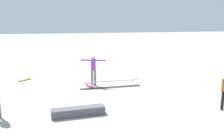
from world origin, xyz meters
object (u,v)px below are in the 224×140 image
Objects in this scene: grind_rail at (111,84)px; skateboard_main at (89,85)px; skate_ledge at (78,112)px; skater_main at (93,68)px; loose_skateboard_yellow at (25,79)px.

grind_rail reaches higher than skateboard_main.
skateboard_main is (1.03, -0.29, -0.08)m from grind_rail.
grind_rail is 3.75× the size of skateboard_main.
grind_rail reaches higher than skate_ledge.
skater_main reaches higher than skate_ledge.
loose_skateboard_yellow is (4.44, -1.98, -0.08)m from grind_rail.
skater_main is at bearing 115.16° from loose_skateboard_yellow.
loose_skateboard_yellow is at bearing 171.77° from skater_main.
skater_main reaches higher than grind_rail.
skateboard_main is at bearing -126.04° from skater_main.
loose_skateboard_yellow is (2.82, -5.27, -0.08)m from skate_ledge.
skater_main is at bearing -102.26° from skate_ledge.
skater_main is at bearing -36.16° from grind_rail.
skater_main is 1.95× the size of skateboard_main.
grind_rail is 1.21m from skater_main.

